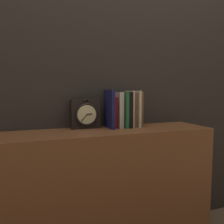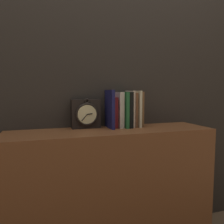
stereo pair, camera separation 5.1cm
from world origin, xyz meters
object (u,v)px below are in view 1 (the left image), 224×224
at_px(clock, 85,114).
at_px(book_slot4_black, 127,109).
at_px(book_slot7_cream, 136,109).
at_px(book_slot8_brown, 138,109).
at_px(book_slot0_navy, 109,109).
at_px(book_slot6_brown, 132,110).
at_px(book_slot3_green, 123,110).
at_px(book_slot2_cream, 118,110).
at_px(book_slot5_cream, 129,109).
at_px(book_slot1_maroon, 112,112).

height_order(clock, book_slot4_black, book_slot4_black).
distance_m(book_slot7_cream, book_slot8_brown, 0.02).
bearing_deg(book_slot4_black, book_slot8_brown, 7.44).
distance_m(clock, book_slot8_brown, 0.35).
height_order(book_slot0_navy, book_slot6_brown, book_slot0_navy).
bearing_deg(book_slot7_cream, book_slot6_brown, 154.40).
bearing_deg(book_slot3_green, book_slot4_black, 2.61).
relative_size(book_slot2_cream, book_slot8_brown, 0.99).
distance_m(book_slot5_cream, book_slot6_brown, 0.02).
distance_m(book_slot0_navy, book_slot3_green, 0.10).
bearing_deg(book_slot2_cream, book_slot6_brown, 0.99).
xyz_separation_m(book_slot5_cream, book_slot6_brown, (0.02, 0.00, -0.01)).
bearing_deg(book_slot8_brown, book_slot4_black, -172.56).
bearing_deg(book_slot3_green, book_slot8_brown, 6.35).
height_order(book_slot5_cream, book_slot6_brown, book_slot5_cream).
xyz_separation_m(book_slot1_maroon, book_slot7_cream, (0.16, -0.02, 0.02)).
height_order(book_slot2_cream, book_slot7_cream, book_slot7_cream).
height_order(clock, book_slot7_cream, book_slot7_cream).
xyz_separation_m(book_slot3_green, book_slot5_cream, (0.05, 0.01, 0.00)).
distance_m(clock, book_slot1_maroon, 0.17).
bearing_deg(book_slot4_black, clock, 172.52).
distance_m(book_slot3_green, book_slot7_cream, 0.09).
bearing_deg(book_slot0_navy, clock, 164.87).
bearing_deg(book_slot3_green, book_slot7_cream, 2.16).
relative_size(book_slot5_cream, book_slot6_brown, 1.06).
bearing_deg(book_slot2_cream, clock, 173.23).
xyz_separation_m(clock, book_slot6_brown, (0.31, -0.02, 0.02)).
distance_m(book_slot2_cream, book_slot8_brown, 0.14).
distance_m(book_slot0_navy, book_slot2_cream, 0.07).
bearing_deg(book_slot4_black, book_slot7_cream, 1.99).
bearing_deg(book_slot0_navy, book_slot8_brown, 4.22).
bearing_deg(book_slot6_brown, clock, 175.73).
height_order(book_slot7_cream, book_slot8_brown, book_slot7_cream).
distance_m(clock, book_slot5_cream, 0.29).
bearing_deg(clock, book_slot3_green, -8.52).
relative_size(book_slot1_maroon, book_slot6_brown, 0.87).
xyz_separation_m(clock, book_slot1_maroon, (0.17, -0.02, 0.01)).
distance_m(clock, book_slot4_black, 0.26).
distance_m(book_slot4_black, book_slot8_brown, 0.09).
height_order(book_slot2_cream, book_slot6_brown, book_slot2_cream).
relative_size(book_slot2_cream, book_slot6_brown, 1.02).
bearing_deg(book_slot4_black, book_slot3_green, -177.39).
height_order(book_slot4_black, book_slot6_brown, book_slot4_black).
relative_size(book_slot3_green, book_slot5_cream, 0.97).
height_order(book_slot2_cream, book_slot8_brown, book_slot8_brown).
relative_size(book_slot4_black, book_slot6_brown, 1.02).
relative_size(book_slot4_black, book_slot7_cream, 0.97).
height_order(clock, book_slot1_maroon, book_slot1_maroon).
bearing_deg(book_slot7_cream, book_slot5_cream, 172.46).
relative_size(book_slot1_maroon, book_slot5_cream, 0.82).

